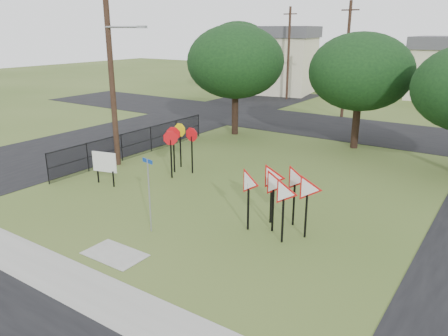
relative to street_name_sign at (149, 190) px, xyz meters
The scene contains 18 objects.
ground 1.65m from the street_name_sign, 66.31° to the left, with size 140.00×140.00×0.00m, color #3D541F.
sidewalk 4.04m from the street_name_sign, 86.74° to the right, with size 30.00×1.60×0.02m, color gray.
planting_strip 5.16m from the street_name_sign, 87.54° to the right, with size 30.00×0.80×0.02m, color #3D541F.
street_left 15.85m from the street_name_sign, 138.36° to the left, with size 8.00×50.00×0.02m, color black.
street_far 20.54m from the street_name_sign, 89.41° to the left, with size 60.00×8.00×0.02m, color black.
curb_pad 2.48m from the street_name_sign, 83.70° to the right, with size 2.00×1.20×0.02m, color gray.
street_name_sign is the anchor object (origin of this frame).
stop_sign_cluster 6.75m from the street_name_sign, 120.94° to the left, with size 1.85×1.83×2.34m.
yield_sign_cluster 4.54m from the street_name_sign, 34.46° to the left, with size 2.95×1.60×2.32m.
info_board 5.72m from the street_name_sign, 154.60° to the left, with size 1.23×0.34×1.57m.
utility_pole_main 9.35m from the street_name_sign, 144.67° to the left, with size 3.55×0.33×10.00m.
far_pole_a 24.73m from the street_name_sign, 94.18° to the left, with size 1.40×0.24×9.00m.
far_pole_c 32.16m from the street_name_sign, 107.80° to the left, with size 1.40×0.24×9.00m.
fence_run 10.03m from the street_name_sign, 137.66° to the left, with size 0.05×11.55×1.50m.
house_left 37.20m from the street_name_sign, 111.79° to the left, with size 10.58×8.88×7.20m.
tree_near_left 15.94m from the street_name_sign, 111.79° to the left, with size 6.40×6.40×7.27m.
tree_near_mid 15.92m from the street_name_sign, 81.87° to the left, with size 6.00×6.00×6.80m.
tree_far_left 34.52m from the street_name_sign, 117.38° to the left, with size 6.80×6.80×7.73m.
Camera 1 is at (9.92, -10.76, 6.91)m, focal length 35.00 mm.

